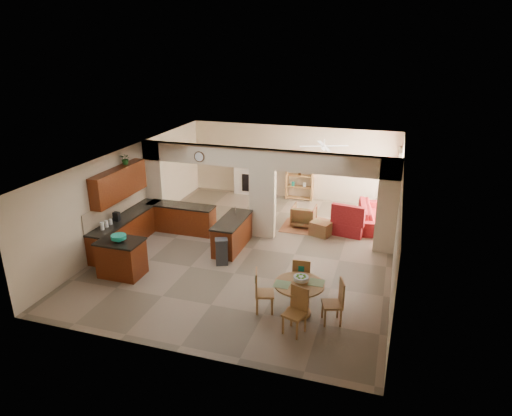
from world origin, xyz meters
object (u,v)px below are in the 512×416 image
(kitchen_island, at_px, (122,258))
(armchair, at_px, (304,216))
(sofa, at_px, (374,215))
(dining_table, at_px, (299,294))

(kitchen_island, height_order, armchair, kitchen_island)
(kitchen_island, bearing_deg, sofa, 42.23)
(kitchen_island, distance_m, sofa, 8.23)
(dining_table, bearing_deg, kitchen_island, 175.40)
(sofa, bearing_deg, kitchen_island, 124.23)
(dining_table, xyz_separation_m, armchair, (-0.95, 5.15, -0.15))
(kitchen_island, height_order, dining_table, kitchen_island)
(dining_table, height_order, armchair, dining_table)
(kitchen_island, xyz_separation_m, sofa, (6.08, 5.55, -0.15))
(kitchen_island, relative_size, dining_table, 1.02)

